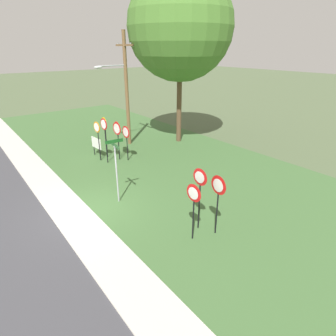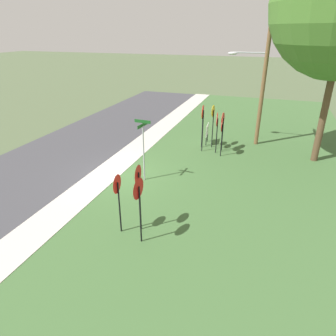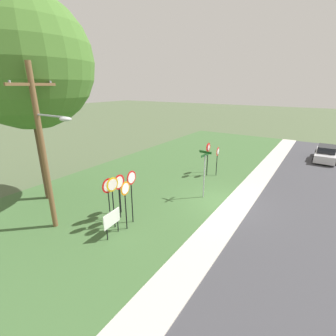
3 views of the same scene
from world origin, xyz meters
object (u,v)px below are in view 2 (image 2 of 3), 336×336
(stop_sign_far_center, at_px, (223,123))
(street_name_post, at_px, (143,145))
(stop_sign_far_left, at_px, (213,117))
(yield_sign_near_left, at_px, (138,195))
(stop_sign_center_tall, at_px, (222,129))
(stop_sign_near_right, at_px, (203,118))
(stop_sign_far_right, at_px, (202,119))
(stop_sign_near_left, at_px, (217,124))
(utility_pole, at_px, (261,77))
(notice_board, at_px, (207,131))
(yield_sign_near_right, at_px, (138,183))
(yield_sign_far_left, at_px, (117,191))

(stop_sign_far_center, height_order, street_name_post, street_name_post)
(stop_sign_far_left, relative_size, yield_sign_near_left, 1.08)
(stop_sign_center_tall, bearing_deg, stop_sign_near_right, -111.68)
(stop_sign_far_center, relative_size, stop_sign_far_right, 0.94)
(stop_sign_near_left, distance_m, stop_sign_far_right, 1.20)
(utility_pole, bearing_deg, yield_sign_near_left, -14.11)
(stop_sign_near_left, relative_size, stop_sign_far_left, 0.92)
(yield_sign_near_left, relative_size, notice_board, 1.96)
(stop_sign_center_tall, xyz_separation_m, yield_sign_near_right, (8.08, -1.54, 0.31))
(stop_sign_far_left, height_order, street_name_post, street_name_post)
(street_name_post, bearing_deg, stop_sign_far_left, 163.27)
(stop_sign_center_tall, xyz_separation_m, utility_pole, (-2.82, 1.66, 2.57))
(stop_sign_far_right, bearing_deg, stop_sign_near_left, 51.50)
(stop_sign_far_left, height_order, yield_sign_far_left, stop_sign_far_left)
(stop_sign_far_left, relative_size, yield_sign_near_right, 1.03)
(stop_sign_far_right, height_order, yield_sign_near_right, yield_sign_near_right)
(stop_sign_far_right, distance_m, stop_sign_center_tall, 1.75)
(stop_sign_near_left, distance_m, stop_sign_center_tall, 0.59)
(stop_sign_near_left, xyz_separation_m, stop_sign_far_center, (-0.49, 0.26, -0.07))
(stop_sign_near_right, bearing_deg, stop_sign_far_right, -169.48)
(stop_sign_far_center, distance_m, yield_sign_near_right, 9.11)
(yield_sign_far_left, bearing_deg, stop_sign_near_right, 169.31)
(yield_sign_near_left, height_order, yield_sign_far_left, yield_sign_near_left)
(notice_board, bearing_deg, street_name_post, -21.72)
(stop_sign_far_left, height_order, stop_sign_far_right, stop_sign_far_left)
(stop_sign_far_center, relative_size, yield_sign_far_left, 1.03)
(yield_sign_near_left, height_order, street_name_post, street_name_post)
(stop_sign_near_right, distance_m, street_name_post, 5.01)
(stop_sign_near_right, relative_size, notice_board, 2.24)
(stop_sign_near_right, height_order, notice_board, stop_sign_near_right)
(stop_sign_center_tall, relative_size, yield_sign_far_left, 0.97)
(utility_pole, bearing_deg, stop_sign_far_left, -57.62)
(utility_pole, bearing_deg, yield_sign_far_left, -18.80)
(yield_sign_near_left, distance_m, street_name_post, 4.78)
(stop_sign_far_left, bearing_deg, stop_sign_far_center, 64.93)
(stop_sign_near_left, height_order, stop_sign_far_center, stop_sign_near_left)
(stop_sign_far_left, xyz_separation_m, utility_pole, (-1.55, 2.45, 2.26))
(stop_sign_near_right, height_order, stop_sign_far_center, stop_sign_near_right)
(street_name_post, height_order, notice_board, street_name_post)
(street_name_post, bearing_deg, yield_sign_near_right, 25.63)
(stop_sign_far_right, bearing_deg, stop_sign_far_center, 77.03)
(stop_sign_near_right, bearing_deg, yield_sign_far_left, -10.39)
(stop_sign_far_right, bearing_deg, yield_sign_near_right, -7.46)
(stop_sign_near_left, distance_m, yield_sign_near_left, 9.20)
(stop_sign_far_center, xyz_separation_m, yield_sign_far_left, (9.35, -2.06, -0.02))
(stop_sign_far_center, bearing_deg, stop_sign_near_right, -62.80)
(stop_sign_far_left, xyz_separation_m, street_name_post, (5.55, -2.19, -0.13))
(stop_sign_far_left, distance_m, notice_board, 1.30)
(yield_sign_near_left, distance_m, yield_sign_far_left, 0.98)
(stop_sign_far_left, bearing_deg, utility_pole, 125.15)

